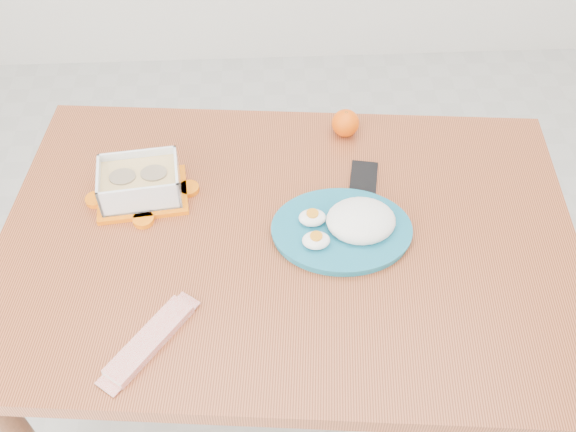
{
  "coord_description": "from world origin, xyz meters",
  "views": [
    {
      "loc": [
        -0.2,
        -0.88,
        1.81
      ],
      "look_at": [
        -0.16,
        0.0,
        0.81
      ],
      "focal_mm": 40.0,
      "sensor_mm": 36.0,
      "label": 1
    }
  ],
  "objects_px": {
    "dining_table": "(288,261)",
    "rice_plate": "(348,225)",
    "orange_fruit": "(345,123)",
    "food_container": "(140,183)",
    "smartphone": "(363,180)"
  },
  "relations": [
    {
      "from": "smartphone",
      "to": "orange_fruit",
      "type": "bearing_deg",
      "value": 109.44
    },
    {
      "from": "orange_fruit",
      "to": "rice_plate",
      "type": "xyz_separation_m",
      "value": [
        -0.03,
        -0.32,
        -0.01
      ]
    },
    {
      "from": "orange_fruit",
      "to": "food_container",
      "type": "bearing_deg",
      "value": -158.34
    },
    {
      "from": "dining_table",
      "to": "smartphone",
      "type": "distance_m",
      "value": 0.26
    },
    {
      "from": "food_container",
      "to": "orange_fruit",
      "type": "distance_m",
      "value": 0.52
    },
    {
      "from": "orange_fruit",
      "to": "rice_plate",
      "type": "bearing_deg",
      "value": -95.21
    },
    {
      "from": "dining_table",
      "to": "rice_plate",
      "type": "distance_m",
      "value": 0.18
    },
    {
      "from": "dining_table",
      "to": "smartphone",
      "type": "relative_size",
      "value": 10.71
    },
    {
      "from": "dining_table",
      "to": "rice_plate",
      "type": "bearing_deg",
      "value": 4.51
    },
    {
      "from": "orange_fruit",
      "to": "dining_table",
      "type": "bearing_deg",
      "value": -116.04
    },
    {
      "from": "dining_table",
      "to": "food_container",
      "type": "height_order",
      "value": "food_container"
    },
    {
      "from": "dining_table",
      "to": "food_container",
      "type": "bearing_deg",
      "value": 163.33
    },
    {
      "from": "rice_plate",
      "to": "dining_table",
      "type": "bearing_deg",
      "value": -178.4
    },
    {
      "from": "food_container",
      "to": "orange_fruit",
      "type": "relative_size",
      "value": 3.17
    },
    {
      "from": "dining_table",
      "to": "orange_fruit",
      "type": "xyz_separation_m",
      "value": [
        0.16,
        0.32,
        0.13
      ]
    }
  ]
}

